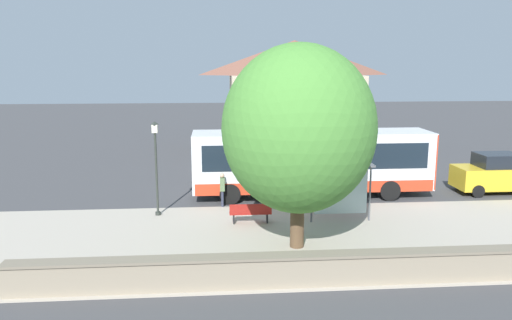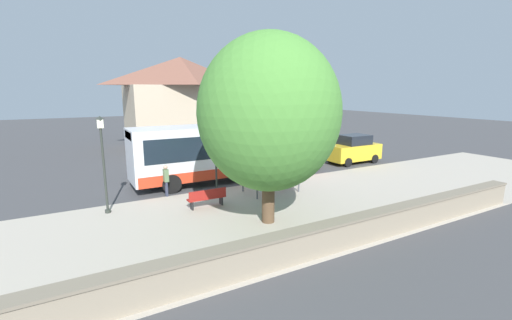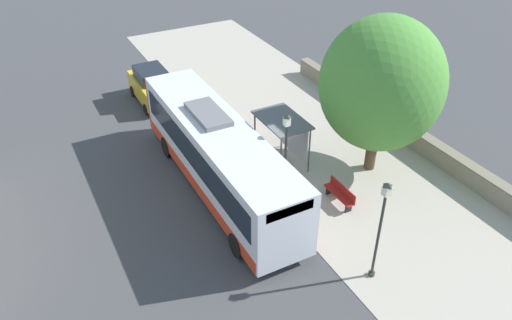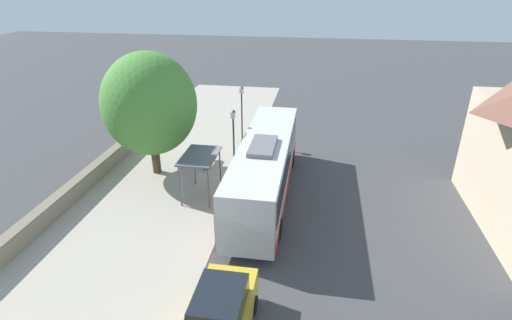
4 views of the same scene
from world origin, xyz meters
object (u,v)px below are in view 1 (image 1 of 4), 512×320
(bus_shelter, at_px, (338,172))
(pedestrian, at_px, (222,187))
(bench, at_px, (251,213))
(bus, at_px, (312,161))
(parked_car_behind_bus, at_px, (495,174))
(street_lamp_far, at_px, (156,160))
(shade_tree, at_px, (299,129))
(street_lamp_near, at_px, (276,156))

(bus_shelter, relative_size, pedestrian, 1.74)
(bench, bearing_deg, pedestrian, 23.55)
(bus, relative_size, parked_car_behind_bus, 2.94)
(bus, height_order, parked_car_behind_bus, bus)
(pedestrian, xyz_separation_m, parked_car_behind_bus, (1.44, -14.12, 0.06))
(bus_shelter, distance_m, street_lamp_far, 7.91)
(bus, bearing_deg, bench, 140.79)
(pedestrian, height_order, street_lamp_far, street_lamp_far)
(bus_shelter, height_order, shade_tree, shade_tree)
(bus_shelter, relative_size, shade_tree, 0.38)
(bench, distance_m, street_lamp_near, 3.16)
(bench, xyz_separation_m, parked_car_behind_bus, (4.05, -12.98, 0.51))
(bus, relative_size, pedestrian, 7.38)
(shade_tree, bearing_deg, bus_shelter, -34.44)
(pedestrian, distance_m, shade_tree, 6.96)
(street_lamp_near, xyz_separation_m, street_lamp_far, (-0.56, 5.33, -0.02))
(bus_shelter, height_order, pedestrian, bus_shelter)
(bus, xyz_separation_m, bus_shelter, (-3.61, -0.44, 0.22))
(street_lamp_far, distance_m, shade_tree, 7.24)
(street_lamp_near, distance_m, street_lamp_far, 5.36)
(bus_shelter, xyz_separation_m, bench, (-0.56, 3.83, -1.56))
(pedestrian, xyz_separation_m, shade_tree, (-5.44, -2.65, 3.43))
(bus_shelter, relative_size, bench, 1.59)
(bench, height_order, street_lamp_near, street_lamp_near)
(street_lamp_far, bearing_deg, shade_tree, -127.87)
(bus_shelter, bearing_deg, parked_car_behind_bus, -69.08)
(shade_tree, distance_m, parked_car_behind_bus, 13.80)
(street_lamp_far, bearing_deg, bus, -69.99)
(pedestrian, height_order, street_lamp_near, street_lamp_near)
(pedestrian, bearing_deg, street_lamp_near, -103.53)
(bench, bearing_deg, bus_shelter, -81.75)
(bench, distance_m, shade_tree, 5.04)
(street_lamp_near, bearing_deg, parked_car_behind_bus, -80.12)
(bench, xyz_separation_m, street_lamp_far, (1.46, 4.01, 2.01))
(bus_shelter, distance_m, parked_car_behind_bus, 9.86)
(bus_shelter, relative_size, street_lamp_near, 0.66)
(bus, distance_m, bus_shelter, 3.64)
(street_lamp_far, bearing_deg, bus_shelter, -96.61)
(bus_shelter, bearing_deg, shade_tree, 145.56)
(pedestrian, relative_size, street_lamp_near, 0.38)
(bus_shelter, bearing_deg, street_lamp_near, 59.75)
(bus, height_order, bench, bus)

